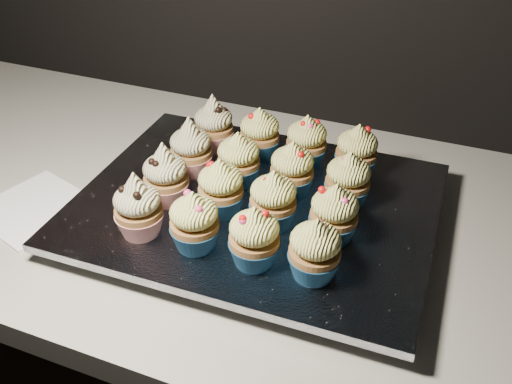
# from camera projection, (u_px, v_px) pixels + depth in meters

# --- Properties ---
(worktop) EXTENTS (2.44, 0.64, 0.04)m
(worktop) POSITION_uv_depth(u_px,v_px,m) (240.00, 214.00, 0.87)
(worktop) COLOR beige
(worktop) RESTS_ON cabinet
(napkin) EXTENTS (0.18, 0.18, 0.00)m
(napkin) POSITION_uv_depth(u_px,v_px,m) (34.00, 208.00, 0.84)
(napkin) COLOR white
(napkin) RESTS_ON worktop
(baking_tray) EXTENTS (0.46, 0.36, 0.02)m
(baking_tray) POSITION_uv_depth(u_px,v_px,m) (256.00, 214.00, 0.82)
(baking_tray) COLOR black
(baking_tray) RESTS_ON worktop
(foil_lining) EXTENTS (0.50, 0.40, 0.01)m
(foil_lining) POSITION_uv_depth(u_px,v_px,m) (256.00, 205.00, 0.81)
(foil_lining) COLOR silver
(foil_lining) RESTS_ON baking_tray
(cupcake_0) EXTENTS (0.06, 0.06, 0.10)m
(cupcake_0) POSITION_uv_depth(u_px,v_px,m) (138.00, 208.00, 0.72)
(cupcake_0) COLOR #AD1A18
(cupcake_0) RESTS_ON foil_lining
(cupcake_1) EXTENTS (0.06, 0.06, 0.08)m
(cupcake_1) POSITION_uv_depth(u_px,v_px,m) (194.00, 222.00, 0.70)
(cupcake_1) COLOR navy
(cupcake_1) RESTS_ON foil_lining
(cupcake_2) EXTENTS (0.06, 0.06, 0.08)m
(cupcake_2) POSITION_uv_depth(u_px,v_px,m) (254.00, 238.00, 0.68)
(cupcake_2) COLOR navy
(cupcake_2) RESTS_ON foil_lining
(cupcake_3) EXTENTS (0.06, 0.06, 0.08)m
(cupcake_3) POSITION_uv_depth(u_px,v_px,m) (315.00, 250.00, 0.66)
(cupcake_3) COLOR navy
(cupcake_3) RESTS_ON foil_lining
(cupcake_4) EXTENTS (0.06, 0.06, 0.10)m
(cupcake_4) POSITION_uv_depth(u_px,v_px,m) (166.00, 176.00, 0.78)
(cupcake_4) COLOR #AD1A18
(cupcake_4) RESTS_ON foil_lining
(cupcake_5) EXTENTS (0.06, 0.06, 0.08)m
(cupcake_5) POSITION_uv_depth(u_px,v_px,m) (221.00, 188.00, 0.76)
(cupcake_5) COLOR navy
(cupcake_5) RESTS_ON foil_lining
(cupcake_6) EXTENTS (0.06, 0.06, 0.08)m
(cupcake_6) POSITION_uv_depth(u_px,v_px,m) (273.00, 200.00, 0.74)
(cupcake_6) COLOR navy
(cupcake_6) RESTS_ON foil_lining
(cupcake_7) EXTENTS (0.06, 0.06, 0.08)m
(cupcake_7) POSITION_uv_depth(u_px,v_px,m) (334.00, 214.00, 0.72)
(cupcake_7) COLOR navy
(cupcake_7) RESTS_ON foil_lining
(cupcake_8) EXTENTS (0.06, 0.06, 0.10)m
(cupcake_8) POSITION_uv_depth(u_px,v_px,m) (191.00, 149.00, 0.84)
(cupcake_8) COLOR #AD1A18
(cupcake_8) RESTS_ON foil_lining
(cupcake_9) EXTENTS (0.06, 0.06, 0.08)m
(cupcake_9) POSITION_uv_depth(u_px,v_px,m) (238.00, 160.00, 0.82)
(cupcake_9) COLOR navy
(cupcake_9) RESTS_ON foil_lining
(cupcake_10) EXTENTS (0.06, 0.06, 0.08)m
(cupcake_10) POSITION_uv_depth(u_px,v_px,m) (292.00, 170.00, 0.80)
(cupcake_10) COLOR navy
(cupcake_10) RESTS_ON foil_lining
(cupcake_11) EXTENTS (0.06, 0.06, 0.08)m
(cupcake_11) POSITION_uv_depth(u_px,v_px,m) (348.00, 181.00, 0.78)
(cupcake_11) COLOR navy
(cupcake_11) RESTS_ON foil_lining
(cupcake_12) EXTENTS (0.06, 0.06, 0.10)m
(cupcake_12) POSITION_uv_depth(u_px,v_px,m) (214.00, 125.00, 0.90)
(cupcake_12) COLOR #AD1A18
(cupcake_12) RESTS_ON foil_lining
(cupcake_13) EXTENTS (0.06, 0.06, 0.08)m
(cupcake_13) POSITION_uv_depth(u_px,v_px,m) (260.00, 134.00, 0.88)
(cupcake_13) COLOR navy
(cupcake_13) RESTS_ON foil_lining
(cupcake_14) EXTENTS (0.06, 0.06, 0.08)m
(cupcake_14) POSITION_uv_depth(u_px,v_px,m) (306.00, 142.00, 0.86)
(cupcake_14) COLOR navy
(cupcake_14) RESTS_ON foil_lining
(cupcake_15) EXTENTS (0.06, 0.06, 0.08)m
(cupcake_15) POSITION_uv_depth(u_px,v_px,m) (357.00, 152.00, 0.84)
(cupcake_15) COLOR navy
(cupcake_15) RESTS_ON foil_lining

